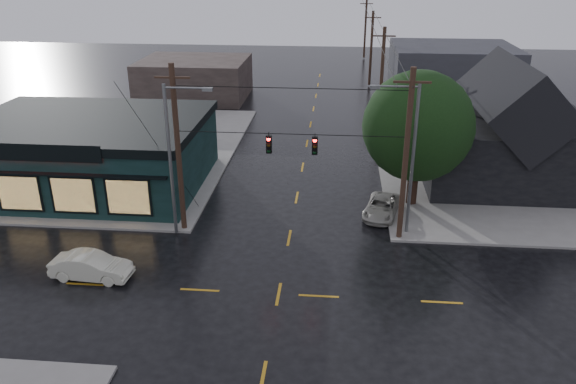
# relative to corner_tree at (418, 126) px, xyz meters

# --- Properties ---
(ground_plane) EXTENTS (160.00, 160.00, 0.00)m
(ground_plane) POSITION_rel_corner_tree_xyz_m (-7.74, -11.51, -5.47)
(ground_plane) COLOR black
(sidewalk_nw) EXTENTS (28.00, 28.00, 0.15)m
(sidewalk_nw) POSITION_rel_corner_tree_xyz_m (-27.74, 8.49, -5.40)
(sidewalk_nw) COLOR gray
(sidewalk_nw) RESTS_ON ground
(sidewalk_ne) EXTENTS (28.00, 28.00, 0.15)m
(sidewalk_ne) POSITION_rel_corner_tree_xyz_m (12.26, 8.49, -5.40)
(sidewalk_ne) COLOR gray
(sidewalk_ne) RESTS_ON ground
(pizza_shop) EXTENTS (16.30, 12.34, 4.90)m
(pizza_shop) POSITION_rel_corner_tree_xyz_m (-22.74, 1.43, -2.91)
(pizza_shop) COLOR black
(pizza_shop) RESTS_ON ground
(ne_building) EXTENTS (12.60, 11.60, 8.75)m
(ne_building) POSITION_rel_corner_tree_xyz_m (7.26, 5.49, -1.00)
(ne_building) COLOR black
(ne_building) RESTS_ON ground
(corner_tree) EXTENTS (7.10, 7.10, 8.89)m
(corner_tree) POSITION_rel_corner_tree_xyz_m (0.00, 0.00, 0.00)
(corner_tree) COLOR black
(corner_tree) RESTS_ON ground
(utility_pole_nw) EXTENTS (2.00, 0.32, 10.15)m
(utility_pole_nw) POSITION_rel_corner_tree_xyz_m (-14.24, -5.01, -5.47)
(utility_pole_nw) COLOR #311F16
(utility_pole_nw) RESTS_ON ground
(utility_pole_ne) EXTENTS (2.00, 0.32, 10.15)m
(utility_pole_ne) POSITION_rel_corner_tree_xyz_m (-1.24, -5.01, -5.47)
(utility_pole_ne) COLOR #311F16
(utility_pole_ne) RESTS_ON ground
(utility_pole_far_a) EXTENTS (2.00, 0.32, 9.65)m
(utility_pole_far_a) POSITION_rel_corner_tree_xyz_m (-1.24, 16.49, -5.47)
(utility_pole_far_a) COLOR #311F16
(utility_pole_far_a) RESTS_ON ground
(utility_pole_far_b) EXTENTS (2.00, 0.32, 9.15)m
(utility_pole_far_b) POSITION_rel_corner_tree_xyz_m (-1.24, 36.49, -5.47)
(utility_pole_far_b) COLOR #311F16
(utility_pole_far_b) RESTS_ON ground
(utility_pole_far_c) EXTENTS (2.00, 0.32, 9.15)m
(utility_pole_far_c) POSITION_rel_corner_tree_xyz_m (-1.24, 56.49, -5.47)
(utility_pole_far_c) COLOR #311F16
(utility_pole_far_c) RESTS_ON ground
(span_signal_assembly) EXTENTS (13.00, 0.48, 1.23)m
(span_signal_assembly) POSITION_rel_corner_tree_xyz_m (-7.65, -5.01, 0.23)
(span_signal_assembly) COLOR black
(span_signal_assembly) RESTS_ON ground
(streetlight_nw) EXTENTS (5.40, 0.30, 9.15)m
(streetlight_nw) POSITION_rel_corner_tree_xyz_m (-14.54, -5.71, -5.47)
(streetlight_nw) COLOR slate
(streetlight_nw) RESTS_ON ground
(streetlight_ne) EXTENTS (5.40, 0.30, 9.15)m
(streetlight_ne) POSITION_rel_corner_tree_xyz_m (-0.74, -4.31, -5.47)
(streetlight_ne) COLOR slate
(streetlight_ne) RESTS_ON ground
(bg_building_west) EXTENTS (12.00, 10.00, 4.40)m
(bg_building_west) POSITION_rel_corner_tree_xyz_m (-21.74, 28.49, -3.27)
(bg_building_west) COLOR #2F2422
(bg_building_west) RESTS_ON ground
(bg_building_east) EXTENTS (14.00, 12.00, 5.60)m
(bg_building_east) POSITION_rel_corner_tree_xyz_m (8.26, 33.49, -2.67)
(bg_building_east) COLOR #2C2C32
(bg_building_east) RESTS_ON ground
(sedan_cream) EXTENTS (4.27, 1.73, 1.38)m
(sedan_cream) POSITION_rel_corner_tree_xyz_m (-17.59, -10.88, -4.78)
(sedan_cream) COLOR beige
(sedan_cream) RESTS_ON ground
(suv_silver) EXTENTS (2.85, 4.55, 1.17)m
(suv_silver) POSITION_rel_corner_tree_xyz_m (-2.10, -1.89, -4.88)
(suv_silver) COLOR #9B998F
(suv_silver) RESTS_ON ground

